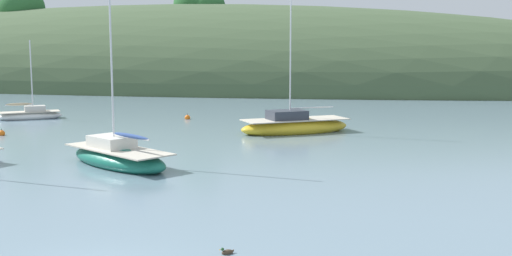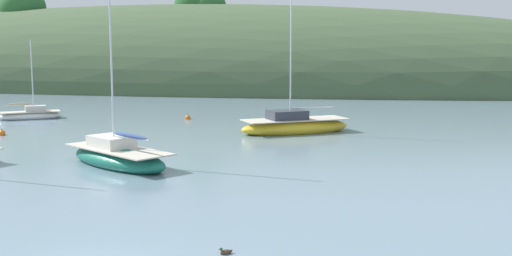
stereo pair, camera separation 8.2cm
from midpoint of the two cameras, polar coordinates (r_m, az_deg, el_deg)
name	(u,v)px [view 2 (the right image)]	position (r m, az deg, el deg)	size (l,w,h in m)	color
far_shoreline_hill	(164,86)	(89.54, -8.55, 3.91)	(150.00, 36.00, 26.70)	#425638
sailboat_teal_outer	(295,126)	(40.79, 3.68, 0.19)	(7.80, 6.43, 10.33)	gold
sailboat_blue_center	(31,115)	(51.70, -20.20, 1.16)	(4.90, 4.22, 6.39)	white
sailboat_cream_ketch	(118,157)	(30.25, -12.71, -2.64)	(7.11, 5.64, 9.76)	#196B56
mooring_buoy_inner	(188,118)	(48.66, -6.32, 0.97)	(0.44, 0.44, 0.54)	orange
mooring_buoy_channel	(2,133)	(42.81, -22.56, -0.47)	(0.44, 0.44, 0.54)	orange
duck_lone_left	(226,252)	(17.28, -2.71, -11.48)	(0.38, 0.35, 0.24)	#473828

